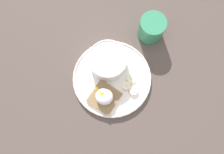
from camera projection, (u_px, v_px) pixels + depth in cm
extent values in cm
cube|color=#4E413C|center=(112.00, 79.00, 77.40)|extent=(120.00, 120.00, 2.00)
cylinder|color=white|center=(112.00, 79.00, 75.94)|extent=(27.22, 27.22, 1.00)
torus|color=white|center=(112.00, 78.00, 75.15)|extent=(27.02, 27.02, 0.60)
cylinder|color=white|center=(108.00, 61.00, 73.45)|extent=(12.80, 12.80, 6.34)
torus|color=white|center=(108.00, 58.00, 70.35)|extent=(13.00, 13.00, 0.60)
cylinder|color=#D5B78D|center=(108.00, 62.00, 73.87)|extent=(11.40, 11.40, 5.08)
ellipsoid|color=#D5B78D|center=(108.00, 60.00, 71.58)|extent=(10.83, 10.83, 1.20)
ellipsoid|color=tan|center=(106.00, 54.00, 71.63)|extent=(1.82, 1.41, 0.69)
ellipsoid|color=tan|center=(111.00, 60.00, 71.12)|extent=(2.13, 1.77, 0.78)
ellipsoid|color=#996743|center=(112.00, 58.00, 71.31)|extent=(1.91, 1.69, 0.69)
cube|color=olive|center=(105.00, 97.00, 72.84)|extent=(10.78, 10.78, 0.30)
cube|color=tan|center=(105.00, 98.00, 73.37)|extent=(10.57, 10.57, 1.29)
ellipsoid|color=white|center=(105.00, 97.00, 71.08)|extent=(5.85, 5.52, 3.41)
sphere|color=#FCAE23|center=(102.00, 94.00, 70.49)|extent=(2.13, 2.13, 2.13)
ellipsoid|color=#FCAE23|center=(97.00, 89.00, 73.16)|extent=(2.36, 1.98, 0.36)
cylinder|color=#EFEEBA|center=(131.00, 79.00, 74.95)|extent=(3.56, 3.53, 0.95)
cylinder|color=#BBBA91|center=(132.00, 79.00, 74.55)|extent=(0.64, 0.64, 0.14)
cylinder|color=#F9E8C7|center=(133.00, 91.00, 73.94)|extent=(4.07, 4.09, 1.20)
cylinder|color=#C2B59B|center=(134.00, 90.00, 73.39)|extent=(0.73, 0.73, 0.13)
cylinder|color=#F3E3C0|center=(126.00, 86.00, 74.11)|extent=(4.01, 3.96, 1.59)
cylinder|color=#BEB196|center=(126.00, 86.00, 73.46)|extent=(0.71, 0.71, 0.17)
cylinder|color=#31855B|center=(151.00, 28.00, 75.72)|extent=(8.86, 8.86, 8.84)
cylinder|color=#3B1C1A|center=(153.00, 24.00, 72.43)|extent=(7.53, 7.53, 0.40)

